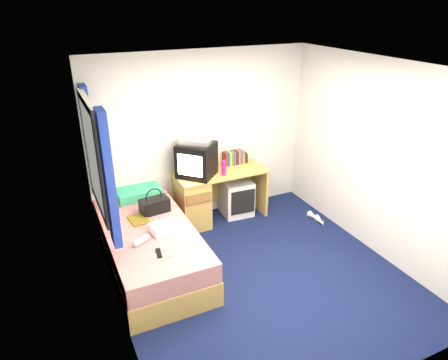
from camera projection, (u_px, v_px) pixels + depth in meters
name	position (u px, v px, depth m)	size (l,w,h in m)	color
ground	(259.00, 275.00, 4.74)	(3.40, 3.40, 0.00)	#0C1438
room_shell	(264.00, 161.00, 4.13)	(3.40, 3.40, 3.40)	white
bed	(151.00, 248.00, 4.78)	(1.01, 2.00, 0.54)	tan
pillow	(138.00, 192.00, 5.38)	(0.58, 0.37, 0.13)	#1B9BB0
desk	(203.00, 196.00, 5.70)	(1.30, 0.55, 0.75)	tan
storage_cube	(236.00, 197.00, 5.98)	(0.43, 0.43, 0.54)	silver
crt_tv	(196.00, 160.00, 5.43)	(0.63, 0.63, 0.46)	black
vcr	(196.00, 141.00, 5.32)	(0.41, 0.29, 0.08)	#B7B7B9
book_row	(234.00, 158.00, 5.87)	(0.31, 0.13, 0.20)	maroon
picture_frame	(246.00, 157.00, 5.96)	(0.02, 0.12, 0.14)	black
pink_water_bottle	(224.00, 168.00, 5.50)	(0.06, 0.06, 0.20)	#D21D81
aerosol_can	(208.00, 165.00, 5.63)	(0.05, 0.05, 0.18)	silver
handbag	(155.00, 205.00, 4.99)	(0.37, 0.23, 0.32)	black
towel	(164.00, 228.00, 4.58)	(0.29, 0.24, 0.10)	white
magazine	(139.00, 220.00, 4.83)	(0.21, 0.28, 0.01)	gold
water_bottle	(141.00, 240.00, 4.37)	(0.07, 0.07, 0.20)	silver
colour_swatch_fan	(161.00, 255.00, 4.16)	(0.22, 0.06, 0.01)	yellow
remote_control	(159.00, 253.00, 4.19)	(0.05, 0.16, 0.02)	black
window_assembly	(97.00, 159.00, 4.29)	(0.11, 1.42, 1.40)	silver
white_heels	(317.00, 219.00, 5.85)	(0.13, 0.37, 0.09)	white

